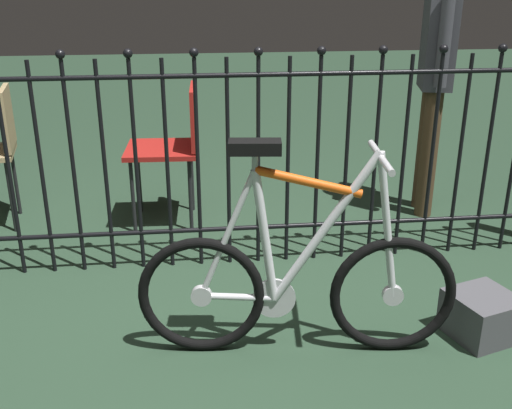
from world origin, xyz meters
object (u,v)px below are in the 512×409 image
(chair_red, at_px, (174,140))
(display_crate, at_px, (482,315))
(person_visitor, at_px, (436,63))
(bicycle, at_px, (297,282))

(chair_red, relative_size, display_crate, 3.22)
(display_crate, bearing_deg, person_visitor, 78.90)
(bicycle, relative_size, person_visitor, 0.80)
(bicycle, height_order, person_visitor, person_visitor)
(chair_red, distance_m, display_crate, 2.06)
(person_visitor, bearing_deg, display_crate, -101.10)
(chair_red, height_order, person_visitor, person_visitor)
(chair_red, xyz_separation_m, person_visitor, (1.64, -0.01, 0.45))
(chair_red, bearing_deg, bicycle, -71.26)
(person_visitor, bearing_deg, bicycle, -127.05)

